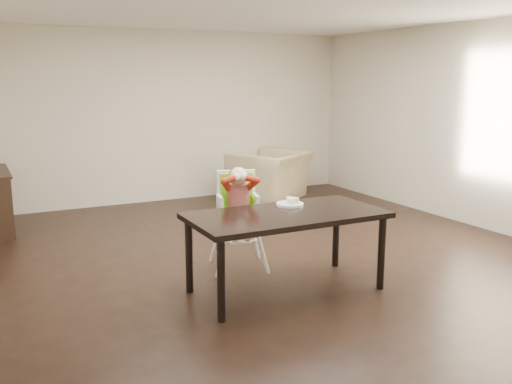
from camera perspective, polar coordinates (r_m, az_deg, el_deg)
ground at (r=6.41m, az=2.52°, el=-6.50°), size 7.00×7.00×0.00m
room_walls at (r=6.10m, az=2.68°, el=10.32°), size 6.02×7.02×2.71m
dining_table at (r=5.25m, az=3.06°, el=-2.92°), size 1.80×0.90×0.75m
high_chair at (r=5.90m, az=-1.82°, el=-0.48°), size 0.55×0.55×1.07m
plate at (r=5.52m, az=3.46°, el=-1.08°), size 0.33×0.33×0.08m
armchair at (r=9.33m, az=1.45°, el=2.47°), size 1.43×1.29×1.05m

